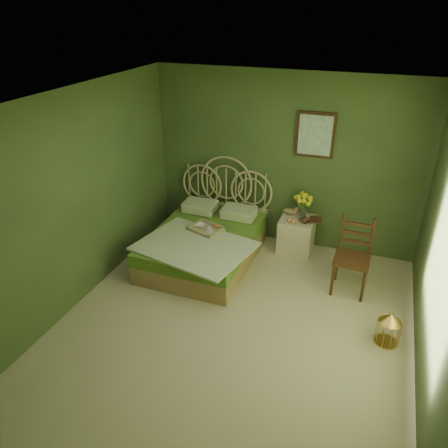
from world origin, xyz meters
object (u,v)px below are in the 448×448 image
at_px(bed, 205,241).
at_px(birdcage, 389,329).
at_px(chair, 354,251).
at_px(nightstand, 297,230).

height_order(bed, birdcage, bed).
bearing_deg(birdcage, chair, 118.92).
height_order(bed, nightstand, bed).
relative_size(nightstand, chair, 0.97).
distance_m(bed, birdcage, 2.76).
xyz_separation_m(nightstand, chair, (0.86, -0.70, 0.21)).
xyz_separation_m(nightstand, birdcage, (1.38, -1.64, -0.16)).
relative_size(bed, birdcage, 5.32).
bearing_deg(bed, birdcage, -19.89).
distance_m(nightstand, birdcage, 2.15).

